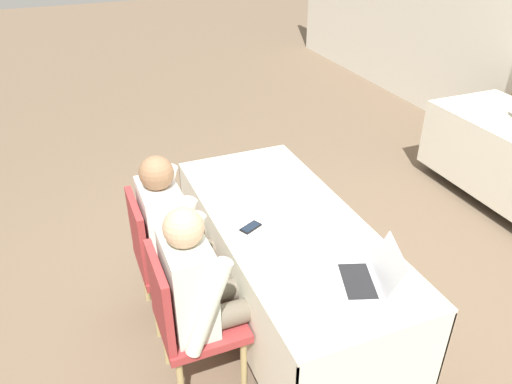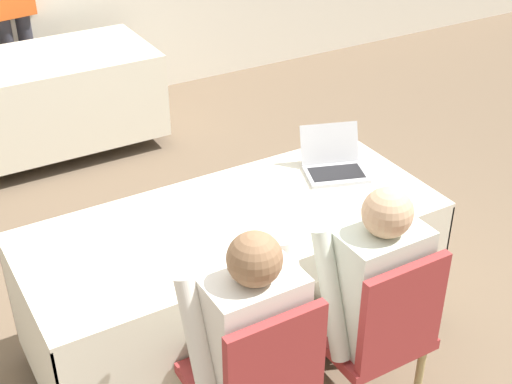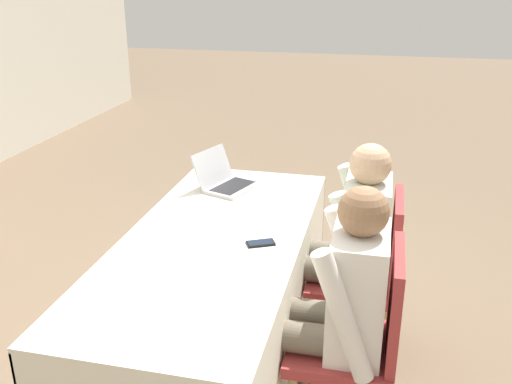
% 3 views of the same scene
% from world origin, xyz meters
% --- Properties ---
extents(ground_plane, '(24.00, 24.00, 0.00)m').
position_xyz_m(ground_plane, '(0.00, 0.00, 0.00)').
color(ground_plane, brown).
extents(conference_table_near, '(1.95, 0.84, 0.74)m').
position_xyz_m(conference_table_near, '(0.00, 0.00, 0.57)').
color(conference_table_near, silver).
rests_on(conference_table_near, ground_plane).
extents(laptop, '(0.38, 0.37, 0.21)m').
position_xyz_m(laptop, '(0.65, 0.12, 0.78)').
color(laptop, '#B7B7BC').
rests_on(laptop, conference_table_near).
extents(cell_phone, '(0.12, 0.15, 0.01)m').
position_xyz_m(cell_phone, '(-0.02, -0.24, 0.74)').
color(cell_phone, black).
rests_on(cell_phone, conference_table_near).
extents(paper_beside_laptop, '(0.30, 0.35, 0.00)m').
position_xyz_m(paper_beside_laptop, '(0.72, 0.08, 0.74)').
color(paper_beside_laptop, white).
rests_on(paper_beside_laptop, conference_table_near).
extents(paper_centre_table, '(0.29, 0.35, 0.00)m').
position_xyz_m(paper_centre_table, '(-0.13, 0.20, 0.74)').
color(paper_centre_table, white).
rests_on(paper_centre_table, conference_table_near).
extents(chair_near_left, '(0.44, 0.44, 0.90)m').
position_xyz_m(chair_near_left, '(-0.29, -0.73, 0.50)').
color(chair_near_left, tan).
rests_on(chair_near_left, ground_plane).
extents(chair_near_right, '(0.44, 0.44, 0.90)m').
position_xyz_m(chair_near_right, '(0.29, -0.73, 0.50)').
color(chair_near_right, tan).
rests_on(chair_near_right, ground_plane).
extents(person_checkered_shirt, '(0.50, 0.52, 1.16)m').
position_xyz_m(person_checkered_shirt, '(-0.29, -0.62, 0.66)').
color(person_checkered_shirt, '#665B4C').
rests_on(person_checkered_shirt, ground_plane).
extents(person_white_shirt, '(0.50, 0.52, 1.16)m').
position_xyz_m(person_white_shirt, '(0.29, -0.62, 0.66)').
color(person_white_shirt, '#665B4C').
rests_on(person_white_shirt, ground_plane).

